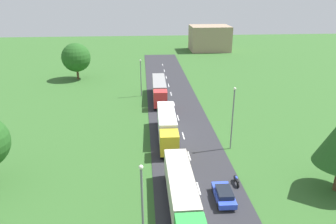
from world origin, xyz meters
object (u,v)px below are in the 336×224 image
truck_third (159,89)px  motorcycle_courier (236,180)px  lamppost_lead (142,209)px  tree_maple (76,57)px  car_second (224,194)px  truck_lead (182,195)px  lamppost_second (233,116)px  truck_second (167,125)px  distant_building (210,38)px  lamppost_third (141,76)px

truck_third → motorcycle_courier: (6.99, -30.51, -1.59)m
lamppost_lead → tree_maple: 59.04m
car_second → tree_maple: tree_maple is taller
truck_third → lamppost_lead: (-3.51, -40.27, 2.70)m
motorcycle_courier → truck_lead: bearing=-146.2°
car_second → lamppost_second: lamppost_second is taller
truck_lead → truck_second: 16.89m
lamppost_lead → distant_building: bearing=75.5°
car_second → tree_maple: bearing=115.3°
truck_third → distant_building: size_ratio=1.01×
tree_maple → distant_building: (39.26, 35.33, -1.06)m
motorcycle_courier → truck_third: bearing=102.9°
motorcycle_courier → lamppost_lead: size_ratio=0.22×
truck_third → truck_second: bearing=-89.6°
truck_third → lamppost_third: 4.76m
truck_third → lamppost_lead: size_ratio=1.55×
lamppost_second → distant_building: 74.86m
lamppost_second → distant_building: (11.86, 73.91, -0.66)m
tree_maple → motorcycle_courier: bearing=-61.4°
lamppost_lead → distant_building: size_ratio=0.65×
lamppost_third → tree_maple: tree_maple is taller
truck_lead → tree_maple: bearing=110.2°
car_second → motorcycle_courier: size_ratio=2.18×
truck_third → lamppost_second: 23.61m
lamppost_lead → truck_lead: bearing=54.3°
car_second → lamppost_third: size_ratio=0.56×
truck_second → tree_maple: (-18.93, 34.86, 3.14)m
distant_building → truck_lead: bearing=-103.0°
lamppost_lead → lamppost_second: (12.10, 18.45, 0.04)m
lamppost_second → tree_maple: (-27.39, 38.58, 0.40)m
tree_maple → lamppost_second: bearing=-54.6°
motorcycle_courier → lamppost_lead: (-10.50, -9.77, 4.29)m
lamppost_second → lamppost_third: lamppost_second is taller
lamppost_third → truck_second: bearing=-79.8°
lamppost_second → lamppost_lead: bearing=-123.3°
car_second → tree_maple: 55.57m
lamppost_third → lamppost_second: bearing=-63.3°
motorcycle_courier → tree_maple: 54.05m
truck_second → lamppost_second: (8.46, -3.72, 2.74)m
truck_lead → truck_third: size_ratio=1.03×
truck_third → truck_lead: bearing=-89.5°
truck_second → truck_third: size_ratio=0.95×
truck_third → motorcycle_courier: bearing=-77.1°
lamppost_lead → lamppost_second: lamppost_second is taller
motorcycle_courier → tree_maple: (-25.79, 47.26, 4.74)m
car_second → truck_third: bearing=98.3°
truck_third → lamppost_lead: 40.51m
truck_third → motorcycle_courier: size_ratio=6.96×
lamppost_lead → lamppost_second: 22.06m
car_second → distant_building: distant_building is taller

